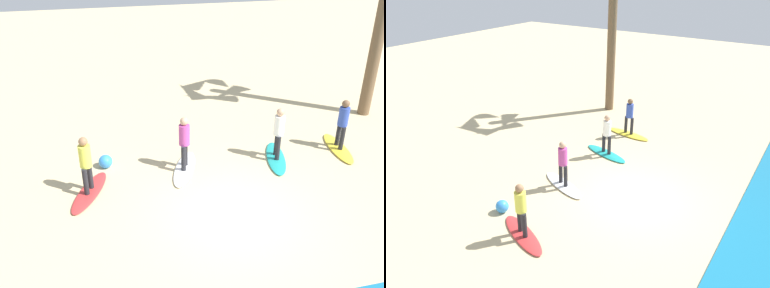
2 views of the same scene
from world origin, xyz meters
TOP-DOWN VIEW (x-y plane):
  - ground_plane at (0.00, 0.00)m, footprint 60.00×60.00m
  - surfboard_yellow at (-4.45, -2.52)m, footprint 0.85×2.16m
  - surfer_yellow at (-4.45, -2.52)m, footprint 0.32×0.46m
  - surfboard_teal at (-2.20, -2.38)m, footprint 1.11×2.17m
  - surfer_teal at (-2.20, -2.38)m, footprint 0.32×0.45m
  - surfboard_white at (0.74, -2.41)m, footprint 1.30×2.16m
  - surfer_white at (0.74, -2.41)m, footprint 0.32×0.44m
  - surfboard_red at (3.56, -1.80)m, footprint 1.34×2.15m
  - surfer_red at (3.56, -1.80)m, footprint 0.32×0.43m
  - beach_ball at (3.04, -3.11)m, footprint 0.41×0.41m

SIDE VIEW (x-z plane):
  - ground_plane at x=0.00m, z-range 0.00..0.00m
  - surfboard_yellow at x=-4.45m, z-range 0.00..0.09m
  - surfboard_teal at x=-2.20m, z-range 0.00..0.09m
  - surfboard_white at x=0.74m, z-range 0.00..0.09m
  - surfboard_red at x=3.56m, z-range 0.00..0.09m
  - beach_ball at x=3.04m, z-range 0.00..0.41m
  - surfer_yellow at x=-4.45m, z-range 0.22..1.86m
  - surfer_teal at x=-2.20m, z-range 0.22..1.86m
  - surfer_white at x=0.74m, z-range 0.22..1.86m
  - surfer_red at x=3.56m, z-range 0.22..1.86m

